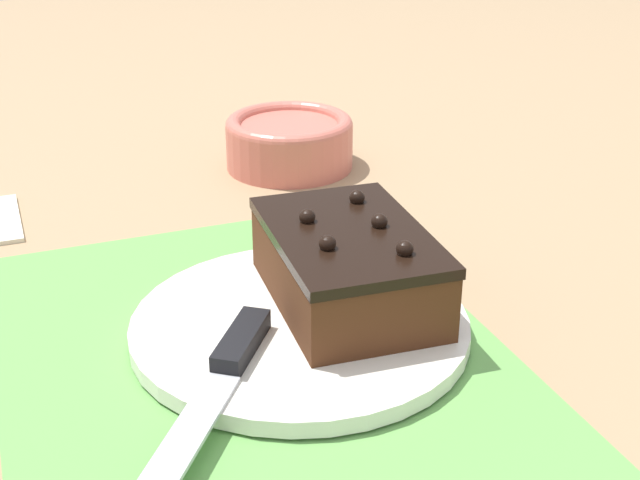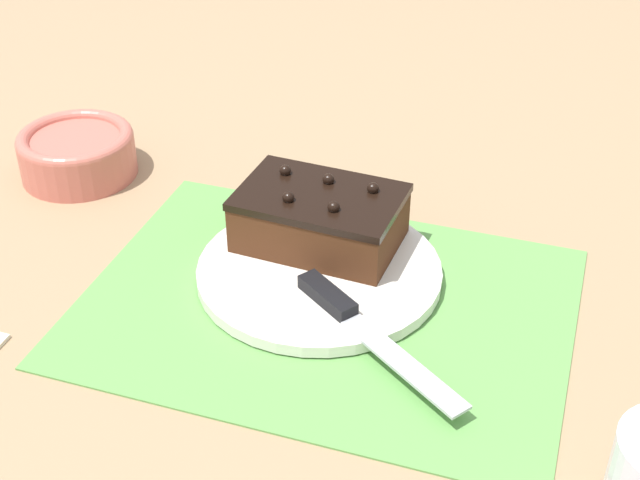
# 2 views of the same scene
# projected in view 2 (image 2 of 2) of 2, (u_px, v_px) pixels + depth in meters

# --- Properties ---
(ground_plane) EXTENTS (3.00, 3.00, 0.00)m
(ground_plane) POSITION_uv_depth(u_px,v_px,m) (326.00, 307.00, 0.85)
(ground_plane) COLOR #9E7F5B
(placemat_woven) EXTENTS (0.46, 0.34, 0.00)m
(placemat_woven) POSITION_uv_depth(u_px,v_px,m) (326.00, 305.00, 0.85)
(placemat_woven) COLOR #609E4C
(placemat_woven) RESTS_ON ground_plane
(cake_plate) EXTENTS (0.24, 0.24, 0.01)m
(cake_plate) POSITION_uv_depth(u_px,v_px,m) (319.00, 272.00, 0.88)
(cake_plate) COLOR white
(cake_plate) RESTS_ON placemat_woven
(chocolate_cake) EXTENTS (0.17, 0.12, 0.07)m
(chocolate_cake) POSITION_uv_depth(u_px,v_px,m) (320.00, 217.00, 0.90)
(chocolate_cake) COLOR #472614
(chocolate_cake) RESTS_ON cake_plate
(serving_knife) EXTENTS (0.19, 0.14, 0.01)m
(serving_knife) POSITION_uv_depth(u_px,v_px,m) (351.00, 317.00, 0.80)
(serving_knife) COLOR black
(serving_knife) RESTS_ON cake_plate
(small_bowl) EXTENTS (0.13, 0.13, 0.06)m
(small_bowl) POSITION_uv_depth(u_px,v_px,m) (77.00, 152.00, 1.04)
(small_bowl) COLOR #C66656
(small_bowl) RESTS_ON ground_plane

